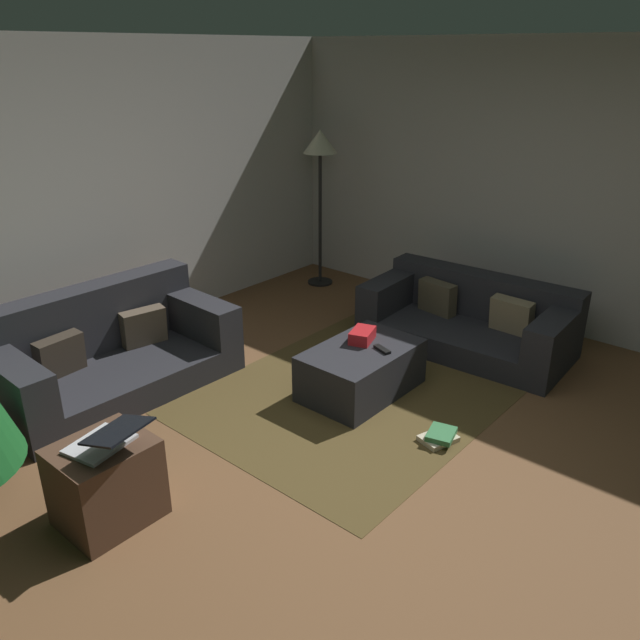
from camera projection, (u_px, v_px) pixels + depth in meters
name	position (u px, v px, depth m)	size (l,w,h in m)	color
ground_plane	(358.00, 481.00, 3.96)	(6.40, 6.40, 0.00)	brown
rear_partition	(65.00, 201.00, 5.33)	(6.40, 0.12, 2.60)	#BCB7B2
corner_partition	(577.00, 193.00, 5.63)	(0.12, 6.40, 2.60)	#B5B0AB
couch_left	(108.00, 352.00, 4.99)	(1.84, 0.99, 0.77)	#26262B
couch_right	(470.00, 319.00, 5.69)	(0.97, 1.84, 0.61)	#26262B
ottoman	(361.00, 370.00, 4.92)	(0.94, 0.60, 0.38)	#26262B
gift_box	(362.00, 335.00, 4.94)	(0.24, 0.16, 0.10)	red
tv_remote	(382.00, 349.00, 4.80)	(0.05, 0.16, 0.02)	black
side_table	(106.00, 483.00, 3.55)	(0.52, 0.44, 0.49)	#4C3323
laptop	(106.00, 439.00, 3.41)	(0.40, 0.46, 0.18)	silver
book_stack	(440.00, 437.00, 4.35)	(0.28, 0.25, 0.08)	beige
corner_lamp	(320.00, 154.00, 6.73)	(0.36, 0.36, 1.70)	black
area_rug	(361.00, 391.00, 4.99)	(2.60, 2.00, 0.01)	#4E3E1F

